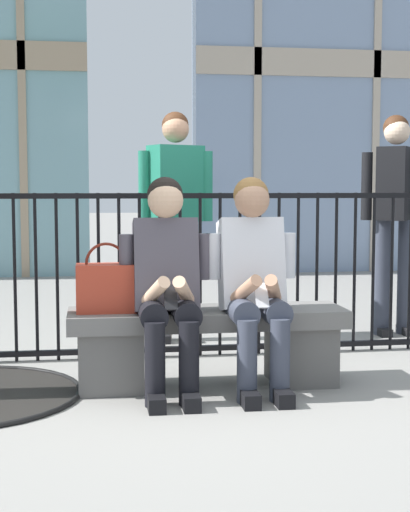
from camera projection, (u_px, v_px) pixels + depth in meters
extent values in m
plane|color=gray|center=(207.00, 385.00, 4.43)|extent=(60.00, 60.00, 0.00)
cube|color=slate|center=(208.00, 318.00, 4.40)|extent=(1.60, 0.44, 0.10)
cube|color=#605E5B|center=(111.00, 359.00, 4.34)|extent=(0.36, 0.37, 0.35)
cube|color=#605E5B|center=(301.00, 353.00, 4.50)|extent=(0.36, 0.37, 0.35)
cylinder|color=black|center=(152.00, 312.00, 4.16)|extent=(0.15, 0.40, 0.15)
cylinder|color=black|center=(155.00, 364.00, 3.99)|extent=(0.11, 0.11, 0.45)
cube|color=black|center=(156.00, 402.00, 3.95)|extent=(0.09, 0.22, 0.08)
cylinder|color=black|center=(184.00, 311.00, 4.19)|extent=(0.15, 0.40, 0.15)
cylinder|color=black|center=(189.00, 363.00, 4.01)|extent=(0.11, 0.11, 0.45)
cube|color=black|center=(190.00, 401.00, 3.97)|extent=(0.09, 0.22, 0.08)
cube|color=#4C4751|center=(166.00, 266.00, 4.29)|extent=(0.36, 0.30, 0.55)
cylinder|color=#4C4751|center=(126.00, 258.00, 4.26)|extent=(0.08, 0.08, 0.26)
cylinder|color=#DBAD89|center=(155.00, 292.00, 4.08)|extent=(0.16, 0.28, 0.20)
cylinder|color=#4C4751|center=(204.00, 257.00, 4.32)|extent=(0.08, 0.08, 0.26)
cylinder|color=#DBAD89|center=(184.00, 292.00, 4.10)|extent=(0.16, 0.28, 0.20)
cube|color=black|center=(171.00, 297.00, 4.03)|extent=(0.07, 0.10, 0.13)
sphere|color=#DBAD89|center=(166.00, 200.00, 4.24)|extent=(0.20, 0.20, 0.20)
sphere|color=black|center=(165.00, 195.00, 4.27)|extent=(0.20, 0.20, 0.20)
cylinder|color=#383D4C|center=(240.00, 310.00, 4.24)|extent=(0.15, 0.40, 0.15)
cylinder|color=#383D4C|center=(247.00, 361.00, 4.06)|extent=(0.11, 0.11, 0.45)
cube|color=black|center=(249.00, 398.00, 4.02)|extent=(0.09, 0.22, 0.08)
cylinder|color=#383D4C|center=(272.00, 309.00, 4.26)|extent=(0.15, 0.40, 0.15)
cylinder|color=#383D4C|center=(280.00, 360.00, 4.09)|extent=(0.11, 0.11, 0.45)
cube|color=black|center=(282.00, 397.00, 4.04)|extent=(0.09, 0.22, 0.08)
cube|color=silver|center=(251.00, 265.00, 4.36)|extent=(0.36, 0.30, 0.55)
cylinder|color=silver|center=(213.00, 256.00, 4.33)|extent=(0.08, 0.08, 0.26)
cylinder|color=tan|center=(245.00, 291.00, 4.15)|extent=(0.16, 0.28, 0.20)
cylinder|color=silver|center=(288.00, 255.00, 4.39)|extent=(0.08, 0.08, 0.26)
cylinder|color=tan|center=(273.00, 290.00, 4.17)|extent=(0.16, 0.28, 0.20)
cube|color=silver|center=(261.00, 295.00, 4.10)|extent=(0.07, 0.10, 0.13)
sphere|color=tan|center=(252.00, 200.00, 4.31)|extent=(0.20, 0.20, 0.20)
sphere|color=olive|center=(251.00, 195.00, 4.34)|extent=(0.20, 0.20, 0.20)
cube|color=#B23823|center=(106.00, 288.00, 4.29)|extent=(0.34, 0.18, 0.27)
torus|color=maroon|center=(106.00, 263.00, 4.27)|extent=(0.23, 0.02, 0.23)
cylinder|color=#383D4C|center=(381.00, 277.00, 5.94)|extent=(0.13, 0.13, 0.90)
cube|color=black|center=(382.00, 331.00, 5.93)|extent=(0.09, 0.22, 0.06)
cylinder|color=#383D4C|center=(406.00, 277.00, 5.96)|extent=(0.13, 0.13, 0.90)
cube|color=black|center=(407.00, 331.00, 5.96)|extent=(0.09, 0.22, 0.06)
cube|color=black|center=(396.00, 184.00, 5.88)|extent=(0.40, 0.44, 0.56)
cylinder|color=black|center=(367.00, 186.00, 5.85)|extent=(0.08, 0.08, 0.52)
sphere|color=beige|center=(397.00, 132.00, 5.85)|extent=(0.20, 0.20, 0.20)
sphere|color=#472816|center=(396.00, 128.00, 5.86)|extent=(0.20, 0.20, 0.20)
cylinder|color=gray|center=(163.00, 281.00, 5.68)|extent=(0.13, 0.13, 0.90)
cube|color=black|center=(164.00, 338.00, 5.68)|extent=(0.09, 0.22, 0.06)
cylinder|color=gray|center=(189.00, 281.00, 5.71)|extent=(0.13, 0.13, 0.90)
cube|color=black|center=(190.00, 337.00, 5.71)|extent=(0.09, 0.22, 0.06)
cube|color=#1E7259|center=(176.00, 184.00, 5.63)|extent=(0.44, 0.35, 0.56)
cylinder|color=#1E7259|center=(144.00, 186.00, 5.60)|extent=(0.08, 0.08, 0.52)
cylinder|color=#1E7259|center=(207.00, 186.00, 5.67)|extent=(0.08, 0.08, 0.52)
sphere|color=tan|center=(176.00, 129.00, 5.60)|extent=(0.20, 0.20, 0.20)
sphere|color=#472816|center=(175.00, 125.00, 5.61)|extent=(0.20, 0.20, 0.20)
cylinder|color=black|center=(15.00, 278.00, 4.99)|extent=(0.02, 0.02, 1.12)
cylinder|color=black|center=(36.00, 278.00, 5.01)|extent=(0.02, 0.02, 1.12)
cylinder|color=black|center=(57.00, 277.00, 5.03)|extent=(0.02, 0.02, 1.12)
cylinder|color=black|center=(78.00, 277.00, 5.05)|extent=(0.02, 0.02, 1.12)
cylinder|color=black|center=(99.00, 277.00, 5.07)|extent=(0.02, 0.02, 1.12)
cylinder|color=black|center=(119.00, 276.00, 5.09)|extent=(0.02, 0.02, 1.12)
cylinder|color=black|center=(140.00, 276.00, 5.11)|extent=(0.02, 0.02, 1.12)
cylinder|color=black|center=(160.00, 276.00, 5.13)|extent=(0.02, 0.02, 1.12)
cylinder|color=black|center=(180.00, 275.00, 5.15)|extent=(0.02, 0.02, 1.12)
cylinder|color=black|center=(200.00, 275.00, 5.17)|extent=(0.02, 0.02, 1.12)
cylinder|color=black|center=(220.00, 275.00, 5.19)|extent=(0.02, 0.02, 1.12)
cylinder|color=black|center=(240.00, 274.00, 5.21)|extent=(0.02, 0.02, 1.12)
cylinder|color=black|center=(259.00, 274.00, 5.23)|extent=(0.02, 0.02, 1.12)
cylinder|color=black|center=(279.00, 274.00, 5.25)|extent=(0.02, 0.02, 1.12)
cylinder|color=black|center=(298.00, 273.00, 5.27)|extent=(0.02, 0.02, 1.12)
cylinder|color=black|center=(317.00, 273.00, 5.29)|extent=(0.02, 0.02, 1.12)
cylinder|color=black|center=(336.00, 273.00, 5.31)|extent=(0.02, 0.02, 1.12)
cylinder|color=black|center=(354.00, 272.00, 5.33)|extent=(0.02, 0.02, 1.12)
cylinder|color=black|center=(373.00, 272.00, 5.35)|extent=(0.02, 0.02, 1.12)
cylinder|color=black|center=(392.00, 272.00, 5.37)|extent=(0.02, 0.02, 1.12)
cylinder|color=black|center=(410.00, 271.00, 5.39)|extent=(0.02, 0.02, 1.12)
cube|color=black|center=(190.00, 349.00, 5.20)|extent=(8.35, 0.04, 0.04)
cube|color=black|center=(190.00, 196.00, 5.11)|extent=(8.35, 0.04, 0.04)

